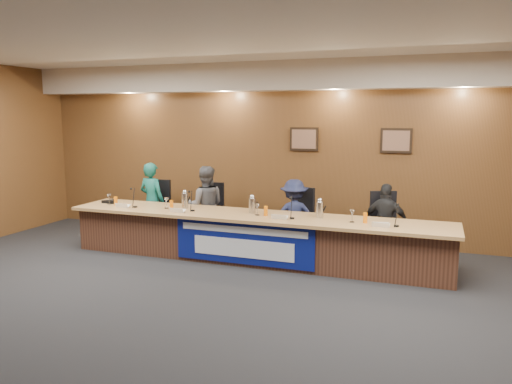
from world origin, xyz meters
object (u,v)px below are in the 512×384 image
at_px(panelist_a, 152,201).
at_px(panelist_c, 294,217).
at_px(dais_body, 253,239).
at_px(panelist_d, 386,223).
at_px(speakerphone, 111,202).
at_px(office_chair_d, 386,230).
at_px(office_chair_c, 295,223).
at_px(carafe_mid, 252,206).
at_px(office_chair_b, 208,217).
at_px(carafe_left, 185,201).
at_px(carafe_right, 320,210).
at_px(panelist_b, 205,206).
at_px(banner, 243,243).
at_px(office_chair_a, 155,213).

bearing_deg(panelist_a, panelist_c, -171.84).
xyz_separation_m(dais_body, panelist_d, (1.97, 0.63, 0.27)).
bearing_deg(panelist_d, speakerphone, 13.51).
bearing_deg(office_chair_d, dais_body, 178.73).
bearing_deg(office_chair_d, office_chair_c, 158.33).
distance_m(office_chair_d, carafe_mid, 2.15).
bearing_deg(panelist_c, office_chair_b, -26.19).
bearing_deg(carafe_mid, carafe_left, 179.95).
bearing_deg(carafe_mid, carafe_right, 0.18).
bearing_deg(dais_body, panelist_b, 150.72).
xyz_separation_m(office_chair_b, carafe_left, (-0.09, -0.68, 0.40)).
bearing_deg(panelist_d, carafe_right, 38.52).
distance_m(dais_body, panelist_a, 2.33).
bearing_deg(panelist_c, office_chair_c, -112.66).
bearing_deg(speakerphone, panelist_c, 10.40).
height_order(dais_body, carafe_right, carafe_right).
bearing_deg(banner, office_chair_c, 66.86).
xyz_separation_m(dais_body, office_chair_a, (-2.21, 0.73, 0.13)).
bearing_deg(office_chair_d, office_chair_a, 158.33).
relative_size(panelist_a, carafe_left, 5.62).
xyz_separation_m(office_chair_a, office_chair_b, (1.08, 0.00, 0.00)).
distance_m(office_chair_c, office_chair_d, 1.48).
bearing_deg(carafe_right, office_chair_b, 162.75).
bearing_deg(panelist_b, office_chair_d, 158.26).
bearing_deg(carafe_mid, panelist_c, 48.12).
relative_size(office_chair_b, office_chair_d, 1.00).
relative_size(carafe_right, speakerphone, 0.76).
bearing_deg(carafe_mid, office_chair_a, 162.68).
height_order(panelist_b, carafe_right, panelist_b).
distance_m(panelist_c, carafe_mid, 0.82).
xyz_separation_m(dais_body, panelist_a, (-2.21, 0.63, 0.36)).
distance_m(panelist_d, carafe_right, 1.11).
xyz_separation_m(panelist_b, panelist_c, (1.62, 0.00, -0.08)).
distance_m(panelist_a, panelist_b, 1.08).
xyz_separation_m(office_chair_a, speakerphone, (-0.47, -0.68, 0.30)).
bearing_deg(office_chair_d, panelist_a, 159.70).
bearing_deg(office_chair_c, office_chair_b, -156.83).
height_order(office_chair_a, carafe_right, carafe_right).
xyz_separation_m(panelist_d, speakerphone, (-4.65, -0.58, 0.16)).
distance_m(dais_body, speakerphone, 2.72).
bearing_deg(carafe_mid, dais_body, -60.55).
distance_m(panelist_b, panelist_d, 3.10).
xyz_separation_m(panelist_b, office_chair_b, (0.00, 0.10, -0.22)).
distance_m(panelist_b, speakerphone, 1.66).
height_order(panelist_b, office_chair_d, panelist_b).
bearing_deg(panelist_a, office_chair_b, -166.56).
xyz_separation_m(panelist_b, carafe_left, (-0.09, -0.58, 0.18)).
height_order(panelist_c, panelist_d, panelist_d).
bearing_deg(carafe_left, panelist_b, 81.07).
relative_size(banner, office_chair_b, 4.58).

